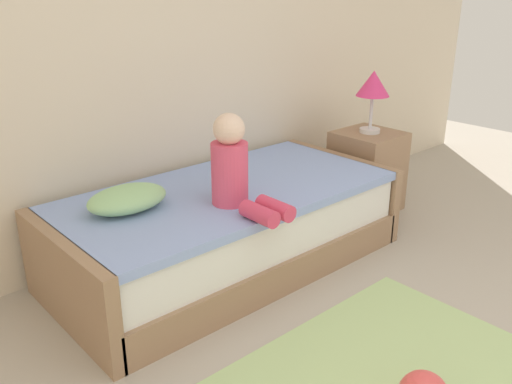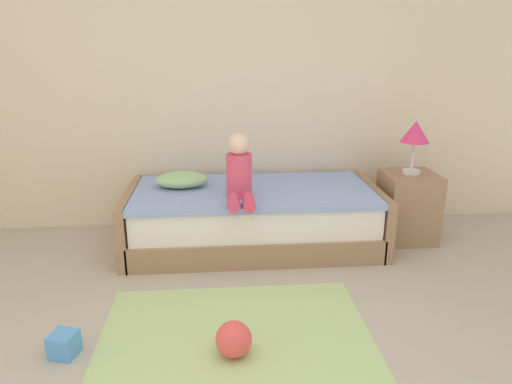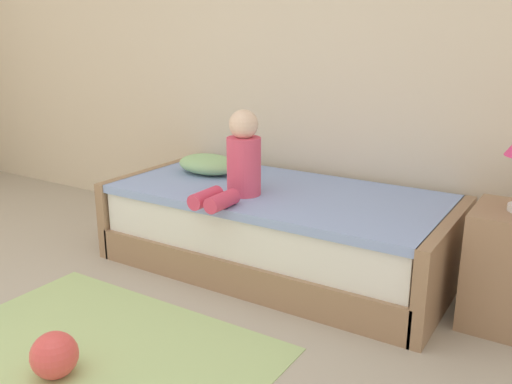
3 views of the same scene
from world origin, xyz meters
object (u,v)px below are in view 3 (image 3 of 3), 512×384
object	(u,v)px
pillow	(208,164)
toy_ball	(54,355)
bed	(277,229)
child_figure	(239,162)

from	to	relation	value
pillow	toy_ball	world-z (taller)	pillow
bed	toy_ball	xyz separation A→B (m)	(-0.23, -1.50, -0.14)
bed	pillow	distance (m)	0.69
child_figure	pillow	xyz separation A→B (m)	(-0.47, 0.33, -0.14)
bed	toy_ball	world-z (taller)	bed
bed	pillow	xyz separation A→B (m)	(-0.60, 0.10, 0.32)
pillow	toy_ball	bearing A→B (deg)	-76.97
pillow	bed	bearing A→B (deg)	-9.47
child_figure	toy_ball	xyz separation A→B (m)	(-0.10, -1.28, -0.60)
child_figure	pillow	bearing A→B (deg)	145.17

